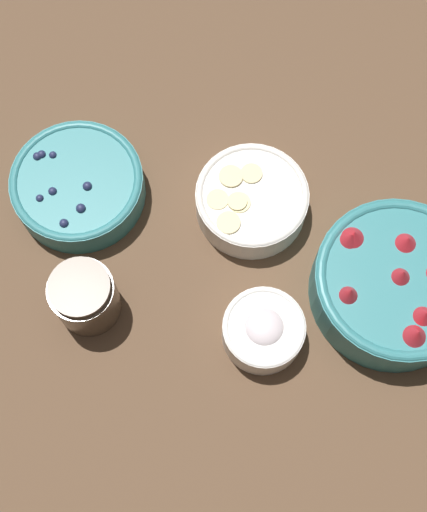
{
  "coord_description": "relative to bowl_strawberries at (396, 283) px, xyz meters",
  "views": [
    {
      "loc": [
        -0.19,
        0.15,
        0.91
      ],
      "look_at": [
        0.04,
        -0.07,
        0.04
      ],
      "focal_mm": 50.0,
      "sensor_mm": 36.0,
      "label": 1
    }
  ],
  "objects": [
    {
      "name": "bowl_blueberries",
      "position": [
        0.4,
        0.19,
        -0.01
      ],
      "size": [
        0.18,
        0.18,
        0.05
      ],
      "color": "teal",
      "rests_on": "ground_plane"
    },
    {
      "name": "bowl_bananas",
      "position": [
        0.22,
        0.04,
        -0.01
      ],
      "size": [
        0.15,
        0.15,
        0.05
      ],
      "color": "white",
      "rests_on": "ground_plane"
    },
    {
      "name": "ground_plane",
      "position": [
        0.16,
        0.21,
        -0.04
      ],
      "size": [
        4.0,
        4.0,
        0.0
      ],
      "primitive_type": "plane",
      "color": "brown"
    },
    {
      "name": "jar_chocolate",
      "position": [
        0.27,
        0.29,
        -0.0
      ],
      "size": [
        0.08,
        0.08,
        0.09
      ],
      "color": "brown",
      "rests_on": "ground_plane"
    },
    {
      "name": "bowl_cream",
      "position": [
        0.08,
        0.16,
        -0.01
      ],
      "size": [
        0.11,
        0.11,
        0.06
      ],
      "color": "white",
      "rests_on": "ground_plane"
    },
    {
      "name": "bowl_strawberries",
      "position": [
        0.0,
        0.0,
        0.0
      ],
      "size": [
        0.22,
        0.22,
        0.09
      ],
      "color": "teal",
      "rests_on": "ground_plane"
    }
  ]
}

